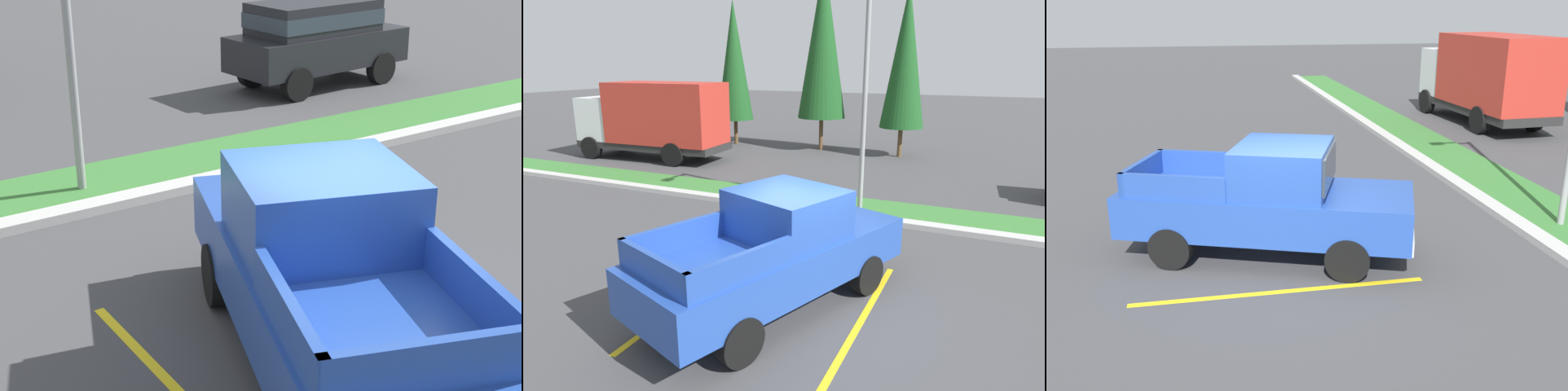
% 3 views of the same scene
% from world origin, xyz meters
% --- Properties ---
extents(ground_plane, '(120.00, 120.00, 0.00)m').
position_xyz_m(ground_plane, '(0.00, 0.00, 0.00)').
color(ground_plane, '#424244').
extents(parking_line_far, '(0.12, 4.80, 0.01)m').
position_xyz_m(parking_line_far, '(1.04, -0.29, 0.00)').
color(parking_line_far, yellow).
rests_on(parking_line_far, ground).
extents(curb_strip, '(56.00, 0.40, 0.15)m').
position_xyz_m(curb_strip, '(0.00, 5.00, 0.07)').
color(curb_strip, '#B2B2AD').
rests_on(curb_strip, ground).
extents(grass_median, '(56.00, 1.80, 0.06)m').
position_xyz_m(grass_median, '(0.00, 6.10, 0.03)').
color(grass_median, '#387533').
rests_on(grass_median, ground).
extents(pickup_truck_main, '(3.57, 5.55, 2.10)m').
position_xyz_m(pickup_truck_main, '(-0.49, -0.25, 1.04)').
color(pickup_truck_main, black).
rests_on(pickup_truck_main, ground).
extents(suv_distant, '(4.72, 2.22, 2.10)m').
position_xyz_m(suv_distant, '(6.96, 9.54, 1.24)').
color(suv_distant, black).
rests_on(suv_distant, ground).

